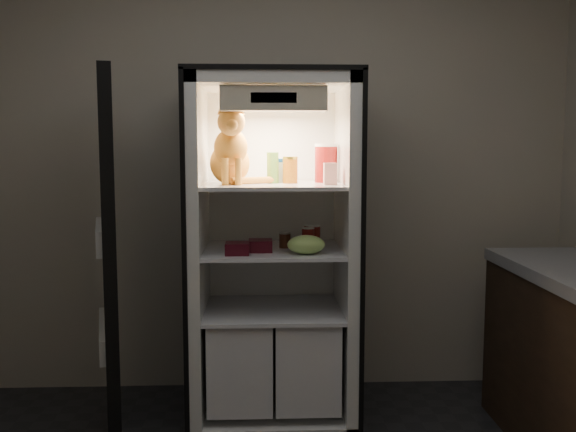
# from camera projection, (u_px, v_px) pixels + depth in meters

# --- Properties ---
(room_shell) EXTENTS (3.60, 3.60, 3.60)m
(room_shell) POSITION_uv_depth(u_px,v_px,m) (280.00, 106.00, 2.06)
(room_shell) COLOR white
(room_shell) RESTS_ON floor
(refrigerator) EXTENTS (0.90, 0.72, 1.88)m
(refrigerator) POSITION_uv_depth(u_px,v_px,m) (273.00, 273.00, 3.53)
(refrigerator) COLOR white
(refrigerator) RESTS_ON floor
(fridge_door) EXTENTS (0.26, 0.86, 1.85)m
(fridge_door) POSITION_uv_depth(u_px,v_px,m) (109.00, 261.00, 3.22)
(fridge_door) COLOR black
(fridge_door) RESTS_ON floor
(tabby_cat) EXTENTS (0.37, 0.41, 0.43)m
(tabby_cat) POSITION_uv_depth(u_px,v_px,m) (231.00, 154.00, 3.37)
(tabby_cat) COLOR orange
(tabby_cat) RESTS_ON refrigerator
(parmesan_shaker) EXTENTS (0.06, 0.06, 0.17)m
(parmesan_shaker) POSITION_uv_depth(u_px,v_px,m) (273.00, 168.00, 3.43)
(parmesan_shaker) COLOR #248435
(parmesan_shaker) RESTS_ON refrigerator
(mayo_tub) EXTENTS (0.09, 0.09, 0.13)m
(mayo_tub) POSITION_uv_depth(u_px,v_px,m) (283.00, 171.00, 3.51)
(mayo_tub) COLOR white
(mayo_tub) RESTS_ON refrigerator
(salsa_jar) EXTENTS (0.08, 0.08, 0.14)m
(salsa_jar) POSITION_uv_depth(u_px,v_px,m) (290.00, 170.00, 3.43)
(salsa_jar) COLOR maroon
(salsa_jar) RESTS_ON refrigerator
(pepper_jar) EXTENTS (0.13, 0.13, 0.21)m
(pepper_jar) POSITION_uv_depth(u_px,v_px,m) (326.00, 163.00, 3.51)
(pepper_jar) COLOR #A11518
(pepper_jar) RESTS_ON refrigerator
(cream_carton) EXTENTS (0.07, 0.07, 0.11)m
(cream_carton) POSITION_uv_depth(u_px,v_px,m) (330.00, 174.00, 3.31)
(cream_carton) COLOR white
(cream_carton) RESTS_ON refrigerator
(soda_can_a) EXTENTS (0.06, 0.06, 0.11)m
(soda_can_a) POSITION_uv_depth(u_px,v_px,m) (309.00, 235.00, 3.55)
(soda_can_a) COLOR black
(soda_can_a) RESTS_ON refrigerator
(soda_can_b) EXTENTS (0.07, 0.07, 0.13)m
(soda_can_b) POSITION_uv_depth(u_px,v_px,m) (314.00, 237.00, 3.42)
(soda_can_b) COLOR black
(soda_can_b) RESTS_ON refrigerator
(soda_can_c) EXTENTS (0.07, 0.07, 0.12)m
(soda_can_c) POSITION_uv_depth(u_px,v_px,m) (308.00, 239.00, 3.36)
(soda_can_c) COLOR black
(soda_can_c) RESTS_ON refrigerator
(condiment_jar) EXTENTS (0.06, 0.06, 0.09)m
(condiment_jar) POSITION_uv_depth(u_px,v_px,m) (285.00, 240.00, 3.47)
(condiment_jar) COLOR #532917
(condiment_jar) RESTS_ON refrigerator
(grape_bag) EXTENTS (0.19, 0.14, 0.10)m
(grape_bag) POSITION_uv_depth(u_px,v_px,m) (306.00, 245.00, 3.27)
(grape_bag) COLOR #96CA5E
(grape_bag) RESTS_ON refrigerator
(berry_box_left) EXTENTS (0.12, 0.12, 0.06)m
(berry_box_left) POSITION_uv_depth(u_px,v_px,m) (237.00, 249.00, 3.26)
(berry_box_left) COLOR #500D1A
(berry_box_left) RESTS_ON refrigerator
(berry_box_right) EXTENTS (0.12, 0.12, 0.06)m
(berry_box_right) POSITION_uv_depth(u_px,v_px,m) (260.00, 246.00, 3.35)
(berry_box_right) COLOR #500D1A
(berry_box_right) RESTS_ON refrigerator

